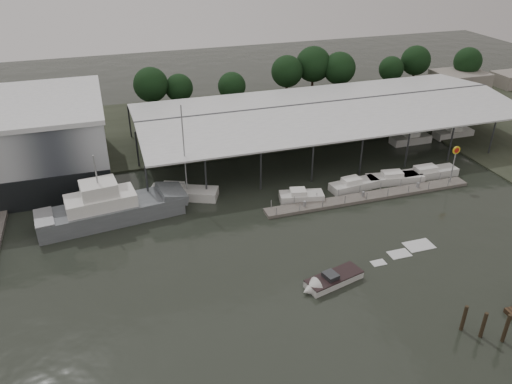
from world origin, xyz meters
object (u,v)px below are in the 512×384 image
object	(u,v)px
white_sailboat	(183,193)
grey_trawler	(112,208)
shell_fuel_sign	(455,158)
speedboat_underway	(329,281)

from	to	relation	value
white_sailboat	grey_trawler	bearing A→B (deg)	-137.96
shell_fuel_sign	white_sailboat	size ratio (longest dim) A/B	0.44
shell_fuel_sign	white_sailboat	bearing A→B (deg)	167.80
grey_trawler	shell_fuel_sign	bearing A→B (deg)	-12.86
grey_trawler	white_sailboat	world-z (taller)	white_sailboat
shell_fuel_sign	speedboat_underway	world-z (taller)	shell_fuel_sign
speedboat_underway	grey_trawler	bearing A→B (deg)	-58.30
grey_trawler	speedboat_underway	world-z (taller)	grey_trawler
white_sailboat	speedboat_underway	distance (m)	23.97
white_sailboat	speedboat_underway	bearing A→B (deg)	-40.86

